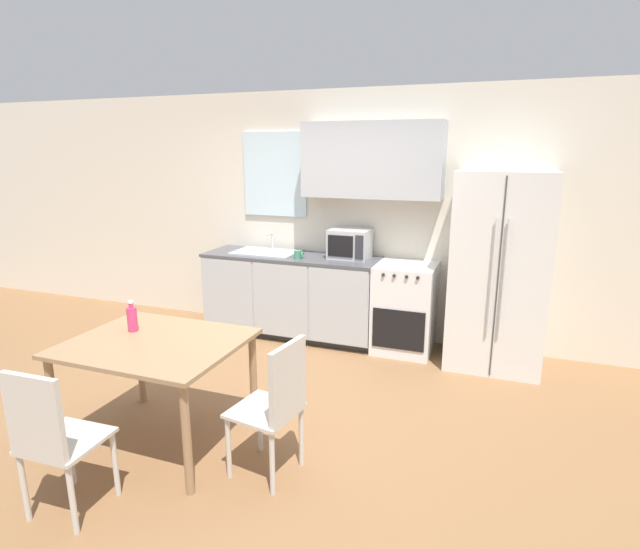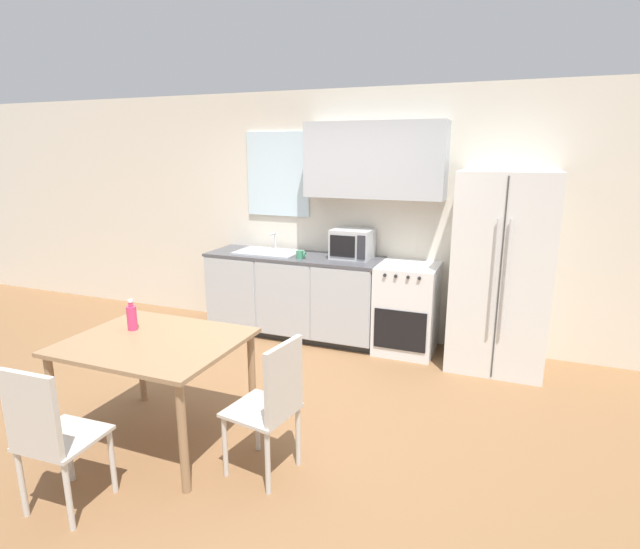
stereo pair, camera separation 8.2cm
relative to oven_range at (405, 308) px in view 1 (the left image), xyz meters
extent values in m
plane|color=olive|center=(-0.83, -1.65, -0.46)|extent=(12.00, 12.00, 0.00)
cube|color=beige|center=(-0.83, 0.33, 0.89)|extent=(12.00, 0.06, 2.70)
cube|color=silver|center=(-1.61, 0.29, 1.33)|extent=(0.77, 0.04, 0.94)
cube|color=#B2B7BC|center=(-0.43, 0.14, 1.50)|extent=(1.46, 0.32, 0.77)
cube|color=#333333|center=(-1.29, 0.03, -0.42)|extent=(1.96, 0.55, 0.08)
cube|color=#B2B7BC|center=(-1.29, 0.00, 0.03)|extent=(1.96, 0.61, 0.82)
cube|color=#B2B7BC|center=(-1.94, -0.31, 0.03)|extent=(0.63, 0.01, 0.80)
cube|color=#B2B7BC|center=(-1.29, -0.31, 0.03)|extent=(0.63, 0.01, 0.80)
cube|color=#B2B7BC|center=(-0.64, -0.31, 0.03)|extent=(0.63, 0.01, 0.80)
cube|color=#4C4C51|center=(-1.29, 0.00, 0.46)|extent=(1.98, 0.63, 0.03)
cube|color=white|center=(0.00, 0.00, 0.00)|extent=(0.60, 0.60, 0.93)
cube|color=black|center=(0.00, -0.31, -0.14)|extent=(0.52, 0.01, 0.41)
cylinder|color=#262626|center=(-0.17, -0.31, 0.41)|extent=(0.03, 0.02, 0.03)
cylinder|color=#262626|center=(-0.06, -0.31, 0.41)|extent=(0.03, 0.02, 0.03)
cylinder|color=#262626|center=(0.06, -0.31, 0.41)|extent=(0.03, 0.02, 0.03)
cylinder|color=#262626|center=(0.17, -0.31, 0.41)|extent=(0.03, 0.02, 0.03)
cube|color=silver|center=(0.89, -0.05, 0.48)|extent=(0.88, 0.71, 1.89)
cube|color=#3F3F3F|center=(0.89, -0.41, 0.48)|extent=(0.01, 0.01, 1.83)
cylinder|color=silver|center=(0.84, -0.44, 0.52)|extent=(0.02, 0.02, 1.04)
cylinder|color=silver|center=(0.94, -0.44, 0.52)|extent=(0.02, 0.02, 1.04)
cube|color=#B7BABC|center=(-1.61, 0.00, 0.48)|extent=(0.71, 0.46, 0.02)
cylinder|color=silver|center=(-1.61, 0.19, 0.58)|extent=(0.02, 0.02, 0.19)
cylinder|color=silver|center=(-1.61, 0.12, 0.67)|extent=(0.02, 0.14, 0.02)
cube|color=#B7BABC|center=(-0.64, 0.10, 0.63)|extent=(0.43, 0.36, 0.31)
cube|color=black|center=(-0.69, -0.09, 0.63)|extent=(0.27, 0.01, 0.23)
cube|color=#2D2D33|center=(-0.48, -0.09, 0.63)|extent=(0.09, 0.01, 0.25)
cylinder|color=#3F8C66|center=(-1.15, -0.14, 0.51)|extent=(0.08, 0.08, 0.09)
torus|color=#3F8C66|center=(-1.09, -0.14, 0.52)|extent=(0.02, 0.07, 0.07)
cube|color=#997551|center=(-1.31, -2.32, 0.30)|extent=(1.17, 0.97, 0.03)
cylinder|color=#997551|center=(-1.84, -2.75, -0.09)|extent=(0.06, 0.06, 0.74)
cylinder|color=#997551|center=(-0.78, -2.75, -0.09)|extent=(0.06, 0.06, 0.74)
cylinder|color=#997551|center=(-1.84, -1.89, -0.09)|extent=(0.06, 0.06, 0.74)
cylinder|color=#997551|center=(-0.78, -1.89, -0.09)|extent=(0.06, 0.06, 0.74)
cube|color=beige|center=(-1.36, -3.09, -0.02)|extent=(0.42, 0.42, 0.02)
cube|color=beige|center=(-1.35, -3.27, 0.23)|extent=(0.37, 0.05, 0.48)
cylinder|color=beige|center=(-1.54, -2.93, -0.25)|extent=(0.03, 0.03, 0.43)
cylinder|color=beige|center=(-1.20, -2.91, -0.25)|extent=(0.03, 0.03, 0.43)
cylinder|color=beige|center=(-1.52, -3.26, -0.25)|extent=(0.03, 0.03, 0.43)
cylinder|color=beige|center=(-1.18, -3.25, -0.25)|extent=(0.03, 0.03, 0.43)
cube|color=beige|center=(-0.44, -2.38, -0.02)|extent=(0.46, 0.46, 0.02)
cube|color=beige|center=(-0.26, -2.41, 0.23)|extent=(0.09, 0.37, 0.48)
cylinder|color=beige|center=(-0.64, -2.52, -0.25)|extent=(0.03, 0.03, 0.43)
cylinder|color=beige|center=(-0.58, -2.19, -0.25)|extent=(0.03, 0.03, 0.43)
cylinder|color=beige|center=(-0.30, -2.57, -0.25)|extent=(0.03, 0.03, 0.43)
cylinder|color=beige|center=(-0.25, -2.24, -0.25)|extent=(0.03, 0.03, 0.43)
cylinder|color=#DB386B|center=(-1.59, -2.21, 0.40)|extent=(0.07, 0.07, 0.18)
cylinder|color=#DB386B|center=(-1.59, -2.21, 0.51)|extent=(0.03, 0.03, 0.03)
cylinder|color=white|center=(-1.59, -2.21, 0.53)|extent=(0.04, 0.04, 0.02)
camera|label=1|loc=(0.90, -4.97, 1.60)|focal=28.00mm
camera|label=2|loc=(0.97, -4.94, 1.60)|focal=28.00mm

